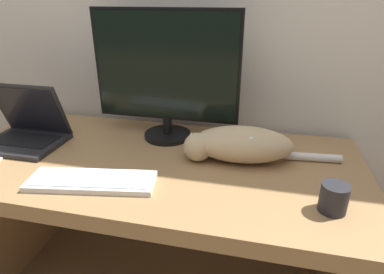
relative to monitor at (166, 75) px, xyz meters
name	(u,v)px	position (x,y,z in m)	size (l,w,h in m)	color
wall_back	(180,4)	(0.01, 0.22, 0.27)	(6.40, 0.06, 2.60)	silver
desk	(155,190)	(0.01, -0.22, -0.43)	(1.63, 0.77, 0.74)	#A37A4C
monitor	(166,75)	(0.00, 0.00, 0.00)	(0.63, 0.21, 0.55)	black
laptop	(26,132)	(-0.58, -0.20, -0.24)	(0.32, 0.25, 0.26)	#232326
external_keyboard	(92,181)	(-0.14, -0.44, -0.28)	(0.45, 0.21, 0.02)	white
cat	(239,144)	(0.34, -0.15, -0.22)	(0.60, 0.21, 0.14)	#D1B284
coffee_mug	(334,198)	(0.64, -0.42, -0.24)	(0.08, 0.08, 0.09)	#232328
small_toy	(253,144)	(0.39, -0.05, -0.26)	(0.06, 0.06, 0.06)	gold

